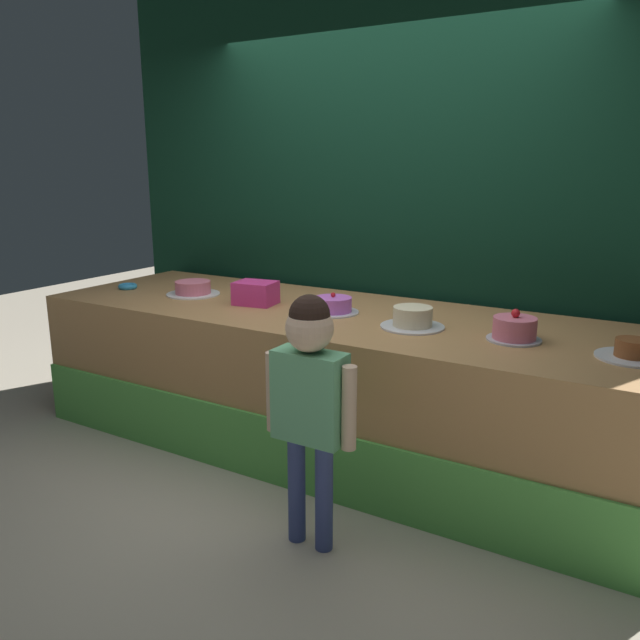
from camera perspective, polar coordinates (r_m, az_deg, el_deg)
ground_plane at (r=3.51m, az=-3.47°, el=-14.68°), size 12.00×12.00×0.00m
stage_platform at (r=3.78m, az=1.38°, el=-5.49°), size 3.69×1.18×0.84m
curtain_backdrop at (r=4.18m, az=6.22°, el=12.18°), size 4.21×0.08×3.11m
child_figure at (r=2.70m, az=-0.93°, el=-6.21°), size 0.45×0.20×1.16m
pink_box at (r=3.87m, az=-5.85°, el=2.45°), size 0.27×0.23×0.14m
donut at (r=4.53m, az=-17.01°, el=2.94°), size 0.13×0.13×0.04m
cake_far_left at (r=4.22m, az=-11.42°, el=2.79°), size 0.35×0.35×0.09m
cake_left at (r=3.63m, az=1.19°, el=1.31°), size 0.30×0.30×0.12m
cake_center at (r=3.34m, az=8.38°, el=0.14°), size 0.34×0.34×0.11m
cake_right at (r=3.20m, az=17.19°, el=-0.80°), size 0.26×0.26×0.16m
cake_far_right at (r=3.11m, az=26.40°, el=-2.55°), size 0.31×0.31×0.09m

